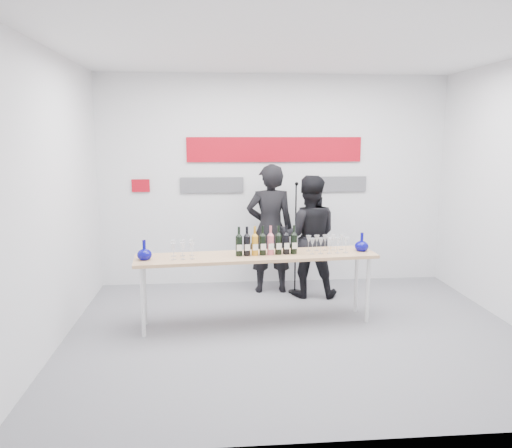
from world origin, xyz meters
name	(u,v)px	position (x,y,z in m)	size (l,w,h in m)	color
ground	(296,333)	(0.00, 0.00, 0.00)	(5.00, 5.00, 0.00)	slate
back_wall	(274,181)	(0.00, 2.00, 1.50)	(5.00, 0.04, 3.00)	silver
signage	(271,160)	(-0.06, 1.97, 1.81)	(3.38, 0.02, 0.79)	#A50715
tasting_table	(257,260)	(-0.40, 0.32, 0.75)	(2.75, 0.77, 0.82)	tan
wine_bottles	(267,240)	(-0.29, 0.31, 0.98)	(0.71, 0.13, 0.33)	black
decanter_left	(144,250)	(-1.64, 0.20, 0.92)	(0.16, 0.16, 0.21)	#08067F
decanter_right	(362,242)	(0.83, 0.40, 0.92)	(0.16, 0.16, 0.21)	#08067F
glasses_left	(183,249)	(-1.23, 0.25, 0.91)	(0.28, 0.24, 0.18)	silver
glasses_right	(327,244)	(0.42, 0.39, 0.91)	(0.48, 0.26, 0.18)	silver
presenter_left	(270,229)	(-0.12, 1.51, 0.89)	(0.65, 0.42, 1.77)	black
presenter_right	(309,236)	(0.38, 1.30, 0.82)	(0.79, 0.62, 1.63)	black
mic_stand	(295,260)	(0.22, 1.43, 0.47)	(0.18, 0.18, 1.54)	black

